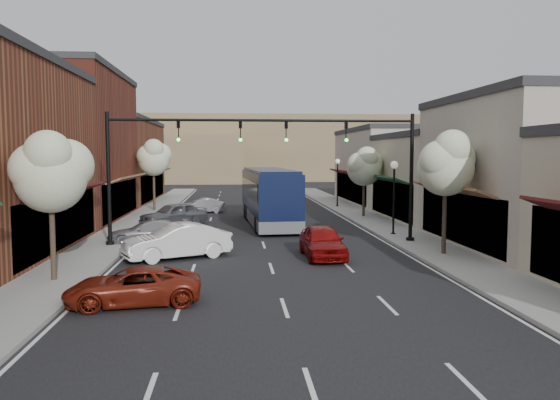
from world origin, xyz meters
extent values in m
plane|color=black|center=(0.00, 0.00, 0.00)|extent=(160.00, 160.00, 0.00)
cube|color=gray|center=(-8.40, 18.50, 0.07)|extent=(2.80, 73.00, 0.15)
cube|color=gray|center=(8.40, 18.50, 0.07)|extent=(2.80, 73.00, 0.15)
cube|color=gray|center=(-7.00, 18.50, 0.07)|extent=(0.25, 73.00, 0.17)
cube|color=gray|center=(7.00, 18.50, 0.07)|extent=(0.25, 73.00, 0.17)
cube|color=black|center=(-10.10, 6.00, 1.60)|extent=(0.60, 11.90, 2.60)
cube|color=#4F1312|center=(-9.30, 6.00, 3.10)|extent=(1.07, 9.80, 0.49)
cube|color=maroon|center=(-14.30, 20.00, 5.25)|extent=(9.00, 14.00, 10.50)
cube|color=#2D2D30|center=(-14.30, 20.00, 10.70)|extent=(9.20, 14.10, 0.40)
cube|color=black|center=(-10.10, 20.00, 1.60)|extent=(0.60, 11.90, 2.60)
cube|color=brown|center=(-9.30, 20.00, 3.10)|extent=(1.07, 9.80, 0.49)
cube|color=brown|center=(-14.30, 36.00, 4.00)|extent=(9.00, 18.00, 8.00)
cube|color=#2D2D30|center=(-14.30, 36.00, 8.20)|extent=(9.20, 18.10, 0.40)
cube|color=black|center=(-10.10, 36.00, 1.60)|extent=(0.60, 15.30, 2.60)
cube|color=#1B432A|center=(-9.30, 36.00, 3.10)|extent=(1.07, 12.60, 0.49)
cube|color=#ADA195|center=(13.80, 6.00, 3.75)|extent=(8.00, 12.00, 7.50)
cube|color=#2D2D30|center=(13.80, 6.00, 7.70)|extent=(8.20, 12.10, 0.40)
cube|color=black|center=(10.10, 6.00, 1.60)|extent=(0.60, 10.20, 2.60)
cube|color=brown|center=(9.30, 6.00, 3.10)|extent=(1.07, 8.40, 0.49)
cube|color=#B3A88E|center=(13.80, 18.00, 3.00)|extent=(8.00, 12.00, 6.00)
cube|color=#2D2D30|center=(13.80, 18.00, 6.20)|extent=(8.20, 12.10, 0.40)
cube|color=black|center=(10.10, 18.00, 1.60)|extent=(0.60, 10.20, 2.60)
cube|color=#1B432A|center=(9.30, 18.00, 3.10)|extent=(1.07, 8.40, 0.49)
cube|color=#ADA195|center=(13.80, 32.00, 3.50)|extent=(8.00, 16.00, 7.00)
cube|color=#2D2D30|center=(13.80, 32.00, 7.20)|extent=(8.20, 16.10, 0.40)
cube|color=black|center=(10.10, 32.00, 1.60)|extent=(0.60, 13.60, 2.60)
cube|color=#4F1312|center=(9.30, 32.00, 3.10)|extent=(1.07, 11.20, 0.49)
cube|color=#7A6647|center=(0.00, 90.00, 6.00)|extent=(120.00, 30.00, 12.00)
cube|color=#7A6647|center=(-25.00, 78.00, 4.00)|extent=(50.00, 20.00, 8.00)
cylinder|color=black|center=(8.00, 8.00, 0.15)|extent=(0.44, 0.44, 0.30)
cylinder|color=black|center=(8.00, 8.00, 3.50)|extent=(0.20, 0.20, 7.00)
cylinder|color=black|center=(4.00, 8.00, 6.60)|extent=(8.00, 0.14, 0.14)
imported|color=black|center=(4.40, 8.00, 6.00)|extent=(0.18, 0.46, 1.10)
sphere|color=#19E533|center=(4.40, 7.88, 5.58)|extent=(0.18, 0.18, 0.18)
imported|color=black|center=(1.20, 8.00, 6.00)|extent=(0.18, 0.46, 1.10)
sphere|color=#19E533|center=(1.20, 7.88, 5.58)|extent=(0.18, 0.18, 0.18)
cylinder|color=black|center=(-8.00, 8.00, 0.15)|extent=(0.44, 0.44, 0.30)
cylinder|color=black|center=(-8.00, 8.00, 3.50)|extent=(0.20, 0.20, 7.00)
cylinder|color=black|center=(-4.00, 8.00, 6.60)|extent=(8.00, 0.14, 0.14)
imported|color=black|center=(-4.40, 8.00, 6.00)|extent=(0.18, 0.46, 1.10)
sphere|color=#19E533|center=(-4.40, 7.88, 5.58)|extent=(0.18, 0.18, 0.18)
imported|color=black|center=(-1.20, 8.00, 6.00)|extent=(0.18, 0.46, 1.10)
sphere|color=#19E533|center=(-1.20, 7.88, 5.58)|extent=(0.18, 0.18, 0.18)
cylinder|color=#47382B|center=(8.30, 4.00, 1.86)|extent=(0.20, 0.20, 3.71)
sphere|color=beige|center=(8.30, 4.00, 4.18)|extent=(2.60, 2.60, 2.60)
sphere|color=beige|center=(8.80, 4.30, 4.64)|extent=(2.00, 2.00, 2.00)
sphere|color=beige|center=(7.90, 3.70, 4.52)|extent=(1.90, 1.90, 1.90)
sphere|color=beige|center=(8.40, 3.50, 5.10)|extent=(1.70, 1.70, 1.70)
cylinder|color=#47382B|center=(8.30, 20.00, 1.66)|extent=(0.20, 0.20, 3.33)
sphere|color=beige|center=(8.30, 20.00, 3.74)|extent=(2.60, 2.60, 2.60)
sphere|color=beige|center=(8.80, 20.30, 4.16)|extent=(2.00, 2.00, 2.00)
sphere|color=beige|center=(7.90, 19.70, 4.06)|extent=(1.90, 1.90, 1.90)
sphere|color=beige|center=(8.40, 19.50, 4.58)|extent=(1.70, 1.70, 1.70)
cylinder|color=#47382B|center=(-8.30, 0.00, 1.76)|extent=(0.20, 0.20, 3.52)
sphere|color=beige|center=(-8.30, 0.00, 3.96)|extent=(2.60, 2.60, 2.60)
sphere|color=beige|center=(-7.80, 0.30, 4.40)|extent=(2.00, 2.00, 2.00)
sphere|color=beige|center=(-8.70, -0.30, 4.29)|extent=(1.90, 1.90, 1.90)
sphere|color=beige|center=(-8.20, -0.50, 4.84)|extent=(1.70, 1.70, 1.70)
cylinder|color=#47382B|center=(-8.30, 26.00, 1.92)|extent=(0.20, 0.20, 3.84)
sphere|color=beige|center=(-8.30, 26.00, 4.32)|extent=(2.60, 2.60, 2.60)
sphere|color=beige|center=(-7.80, 26.30, 4.80)|extent=(2.00, 2.00, 2.00)
sphere|color=beige|center=(-8.70, 25.70, 4.68)|extent=(1.90, 1.90, 1.90)
sphere|color=beige|center=(-8.20, 25.50, 5.28)|extent=(1.70, 1.70, 1.70)
cylinder|color=black|center=(7.80, 10.50, 0.10)|extent=(0.28, 0.28, 0.20)
cylinder|color=black|center=(7.80, 10.50, 2.00)|extent=(0.12, 0.12, 4.00)
sphere|color=white|center=(7.80, 10.50, 4.22)|extent=(0.44, 0.44, 0.44)
cylinder|color=black|center=(7.80, 28.00, 0.10)|extent=(0.28, 0.28, 0.20)
cylinder|color=black|center=(7.80, 28.00, 2.00)|extent=(0.12, 0.12, 4.00)
sphere|color=white|center=(7.80, 28.00, 4.22)|extent=(0.44, 0.44, 0.44)
cube|color=#0D1535|center=(0.83, 16.70, 2.05)|extent=(3.45, 12.64, 3.20)
cube|color=#595B60|center=(0.83, 16.70, 0.57)|extent=(3.47, 12.66, 0.73)
cube|color=black|center=(0.83, 16.70, 2.50)|extent=(3.45, 11.65, 1.15)
cube|color=#0D1535|center=(0.83, 16.70, 3.70)|extent=(3.21, 12.13, 0.26)
cube|color=black|center=(1.20, 10.51, 2.71)|extent=(2.17, 0.21, 1.25)
cylinder|color=black|center=(-0.13, 12.26, 0.54)|extent=(0.40, 1.10, 1.08)
cylinder|color=black|center=(2.32, 12.40, 0.54)|extent=(0.40, 1.10, 1.08)
cylinder|color=black|center=(-0.63, 20.58, 0.54)|extent=(0.40, 1.10, 1.08)
cylinder|color=black|center=(1.82, 20.72, 0.54)|extent=(0.40, 1.10, 1.08)
cylinder|color=black|center=(-0.54, 19.12, 0.54)|extent=(0.40, 1.10, 1.08)
cylinder|color=black|center=(1.91, 19.27, 0.54)|extent=(0.40, 1.10, 1.08)
imported|color=maroon|center=(2.55, 4.25, 0.76)|extent=(1.88, 4.48, 1.51)
imported|color=maroon|center=(-4.81, -3.22, 0.60)|extent=(4.53, 2.57, 1.19)
imported|color=white|center=(-4.20, 4.54, 0.81)|extent=(5.17, 3.62, 1.62)
imported|color=#9A9A9F|center=(-6.20, 9.04, 0.63)|extent=(4.59, 2.50, 1.26)
imported|color=#595B60|center=(-5.64, 16.38, 0.79)|extent=(4.84, 4.34, 1.59)
imported|color=#A7A7AC|center=(-4.20, 24.48, 0.61)|extent=(3.89, 1.96, 1.22)
camera|label=1|loc=(-1.56, -20.74, 4.80)|focal=35.00mm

